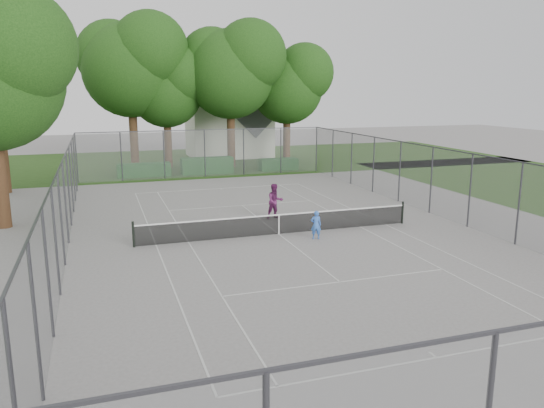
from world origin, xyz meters
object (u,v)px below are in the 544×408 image
object	(u,v)px
tennis_net	(279,223)
girl_player	(316,225)
woman_player	(275,201)
house	(229,117)

from	to	relation	value
tennis_net	girl_player	xyz separation A→B (m)	(1.30, -1.20, 0.12)
woman_player	tennis_net	bearing A→B (deg)	-110.51
woman_player	house	bearing A→B (deg)	76.07
tennis_net	girl_player	bearing A→B (deg)	-42.64
tennis_net	woman_player	distance (m)	3.00
tennis_net	girl_player	size ratio (longest dim) A/B	10.14
house	girl_player	bearing A→B (deg)	-96.44
tennis_net	woman_player	world-z (taller)	woman_player
girl_player	woman_player	distance (m)	4.11
house	girl_player	world-z (taller)	house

